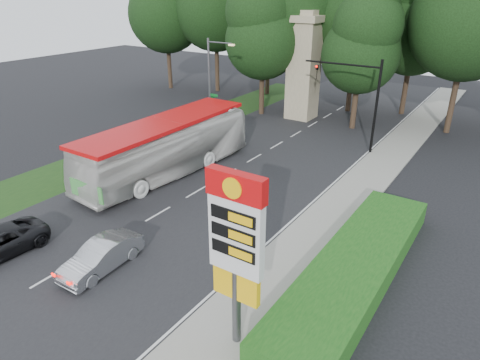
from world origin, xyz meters
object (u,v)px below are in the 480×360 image
Objects in this scene: gas_station_pylon at (236,240)px; streetlight_signs at (211,81)px; monument at (304,65)px; transit_bus at (166,148)px; sedan_silver at (101,256)px; traffic_signal_mast at (361,92)px.

gas_station_pylon is 0.86× the size of streetlight_signs.
streetlight_signs is 0.80× the size of monument.
monument is 18.14m from transit_bus.
sedan_silver is at bearing 177.95° from gas_station_pylon.
transit_bus is (3.49, -9.80, -2.53)m from streetlight_signs.
gas_station_pylon is at bearing -68.20° from monument.
gas_station_pylon is 8.57m from sedan_silver.
transit_bus is 3.28× the size of sedan_silver.
transit_bus reaches higher than sedan_silver.
streetlight_signs is 21.81m from sedan_silver.
traffic_signal_mast is at bearing 76.69° from sedan_silver.
sedan_silver is at bearing -66.73° from streetlight_signs.
transit_bus is at bearing 114.29° from sedan_silver.
monument reaches higher than transit_bus.
transit_bus is at bearing -70.42° from streetlight_signs.
monument reaches higher than sedan_silver.
transit_bus is (-1.50, -17.79, -3.20)m from monument.
traffic_signal_mast is 12.83m from streetlight_signs.
monument reaches higher than traffic_signal_mast.
monument is at bearing 111.80° from gas_station_pylon.
transit_bus is 11.19m from sedan_silver.
streetlight_signs is (-12.67, -1.99, -0.23)m from traffic_signal_mast.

